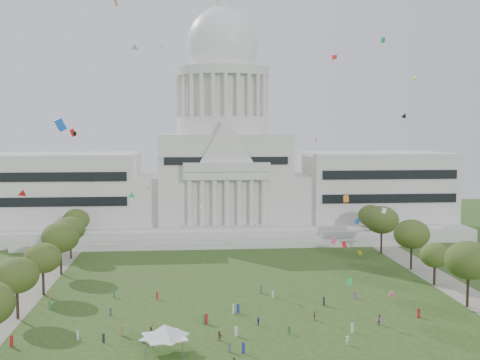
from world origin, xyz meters
name	(u,v)px	position (x,y,z in m)	size (l,w,h in m)	color
ground	(263,344)	(0.00, 0.00, 0.00)	(400.00, 400.00, 0.00)	#2C4A1A
capitol	(223,168)	(0.00, 113.59, 22.30)	(160.00, 64.50, 91.30)	beige
path_left	(20,300)	(-48.00, 30.00, 0.02)	(8.00, 160.00, 0.04)	gray
path_right	(458,290)	(48.00, 30.00, 0.02)	(8.00, 160.00, 0.04)	gray
row_tree_l_2	(17,275)	(-45.04, 17.30, 8.51)	(8.42, 8.42, 11.97)	black
row_tree_r_2	(469,260)	(44.17, 17.44, 9.66)	(9.55, 9.55, 13.58)	black
row_tree_l_3	(43,258)	(-44.09, 33.92, 8.21)	(8.12, 8.12, 11.55)	black
row_tree_r_3	(435,255)	(44.40, 34.48, 7.08)	(7.01, 7.01, 9.98)	black
row_tree_l_4	(60,237)	(-44.08, 52.42, 9.39)	(9.29, 9.29, 13.21)	black
row_tree_r_4	(412,234)	(44.76, 50.04, 9.29)	(9.19, 9.19, 13.06)	black
row_tree_l_5	(70,229)	(-45.22, 71.01, 8.42)	(8.33, 8.33, 11.85)	black
row_tree_r_5	(382,220)	(43.49, 70.19, 9.93)	(9.82, 9.82, 13.96)	black
row_tree_l_6	(76,220)	(-46.87, 89.14, 8.27)	(8.19, 8.19, 11.64)	black
row_tree_r_6	(371,216)	(45.96, 88.13, 8.51)	(8.42, 8.42, 11.97)	black
event_tent	(165,330)	(-16.44, -2.69, 3.76)	(10.83, 10.83, 4.85)	#4C4C4C
person_0	(419,313)	(31.57, 11.43, 0.94)	(0.92, 0.60, 1.88)	#B21E1E
person_2	(380,320)	(22.70, 7.78, 1.00)	(0.97, 0.60, 2.00)	#994C8C
person_3	(289,330)	(5.14, 4.39, 0.77)	(1.00, 0.51, 1.54)	#33723F
person_4	(258,321)	(0.26, 9.55, 0.82)	(0.96, 0.52, 1.64)	navy
person_5	(220,336)	(-7.27, 2.22, 0.85)	(1.58, 0.62, 1.70)	olive
person_8	(151,331)	(-19.14, 5.26, 0.93)	(0.91, 0.56, 1.87)	olive
person_9	(347,340)	(14.04, -1.75, 0.79)	(1.03, 0.53, 1.59)	silver
person_10	(315,316)	(11.26, 11.54, 0.89)	(1.04, 0.57, 1.78)	olive
distant_crowd	(189,315)	(-12.55, 13.94, 0.90)	(65.55, 35.91, 1.95)	#B21E1E
kite_swarm	(268,171)	(1.60, 7.00, 28.79)	(78.38, 106.65, 61.79)	yellow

